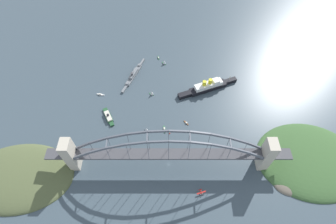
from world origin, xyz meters
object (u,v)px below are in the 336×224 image
at_px(seaplane_taxiing_near_bridge, 201,192).
at_px(small_boat_5, 164,129).
at_px(small_boat_2, 186,123).
at_px(harbor_arch_bridge, 168,154).
at_px(small_boat_4, 100,95).
at_px(small_boat_6, 164,62).
at_px(ocean_liner, 207,86).
at_px(small_boat_1, 158,58).
at_px(harbor_ferry_steamer, 108,117).
at_px(small_boat_3, 146,129).
at_px(channel_marker_buoy, 169,133).
at_px(small_boat_0, 151,93).
at_px(naval_cruiser, 133,75).

bearing_deg(seaplane_taxiing_near_bridge, small_boat_5, 116.45).
bearing_deg(small_boat_2, small_boat_5, -161.25).
bearing_deg(harbor_arch_bridge, small_boat_2, 68.08).
xyz_separation_m(small_boat_2, small_boat_4, (-136.11, 54.62, 0.19)).
bearing_deg(small_boat_4, small_boat_6, 34.92).
bearing_deg(harbor_arch_bridge, small_boat_4, 132.33).
height_order(ocean_liner, small_boat_2, ocean_liner).
relative_size(harbor_arch_bridge, small_boat_1, 29.62).
relative_size(ocean_liner, small_boat_6, 9.98).
xyz_separation_m(harbor_ferry_steamer, small_boat_3, (58.36, -23.23, 0.76)).
bearing_deg(seaplane_taxiing_near_bridge, channel_marker_buoy, 114.26).
distance_m(ocean_liner, channel_marker_buoy, 105.30).
xyz_separation_m(small_boat_3, channel_marker_buoy, (33.60, -5.03, -2.06)).
bearing_deg(harbor_arch_bridge, small_boat_0, 102.45).
height_order(harbor_ferry_steamer, small_boat_4, harbor_ferry_steamer).
height_order(small_boat_2, small_boat_5, small_boat_5).
bearing_deg(small_boat_5, small_boat_0, 107.36).
bearing_deg(seaplane_taxiing_near_bridge, harbor_ferry_steamer, 138.80).
height_order(seaplane_taxiing_near_bridge, small_boat_4, seaplane_taxiing_near_bridge).
distance_m(small_boat_1, small_boat_2, 147.94).
distance_m(ocean_liner, small_boat_0, 91.34).
xyz_separation_m(small_boat_4, small_boat_5, (103.65, -65.64, -0.07)).
xyz_separation_m(small_boat_4, small_boat_6, (102.31, 71.42, 3.71)).
relative_size(naval_cruiser, small_boat_2, 9.20).
height_order(naval_cruiser, seaplane_taxiing_near_bridge, naval_cruiser).
distance_m(small_boat_2, small_boat_4, 146.66).
relative_size(small_boat_1, small_boat_4, 0.80).
bearing_deg(channel_marker_buoy, harbor_ferry_steamer, 162.91).
xyz_separation_m(small_boat_0, small_boat_1, (8.62, 86.06, -3.87)).
distance_m(seaplane_taxiing_near_bridge, small_boat_2, 105.11).
bearing_deg(small_boat_3, seaplane_taxiing_near_bridge, -51.56).
distance_m(ocean_liner, small_boat_4, 174.09).
height_order(naval_cruiser, small_boat_3, naval_cruiser).
bearing_deg(small_boat_1, small_boat_2, -72.50).
relative_size(harbor_ferry_steamer, small_boat_2, 3.94).
bearing_deg(small_boat_2, small_boat_6, 105.01).
relative_size(naval_cruiser, small_boat_5, 6.42).
distance_m(ocean_liner, small_boat_6, 92.75).
bearing_deg(small_boat_0, ocean_liner, 7.34).
relative_size(small_boat_3, small_boat_6, 0.71).
distance_m(harbor_arch_bridge, small_boat_0, 126.57).
bearing_deg(small_boat_5, small_boat_1, 94.52).
bearing_deg(seaplane_taxiing_near_bridge, small_boat_3, 128.44).
height_order(small_boat_5, channel_marker_buoy, channel_marker_buoy).
distance_m(small_boat_1, small_boat_3, 154.63).
distance_m(harbor_arch_bridge, small_boat_3, 68.03).
height_order(seaplane_taxiing_near_bridge, small_boat_1, seaplane_taxiing_near_bridge).
distance_m(harbor_arch_bridge, small_boat_1, 209.88).
bearing_deg(channel_marker_buoy, small_boat_3, 171.49).
height_order(naval_cruiser, small_boat_4, naval_cruiser).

